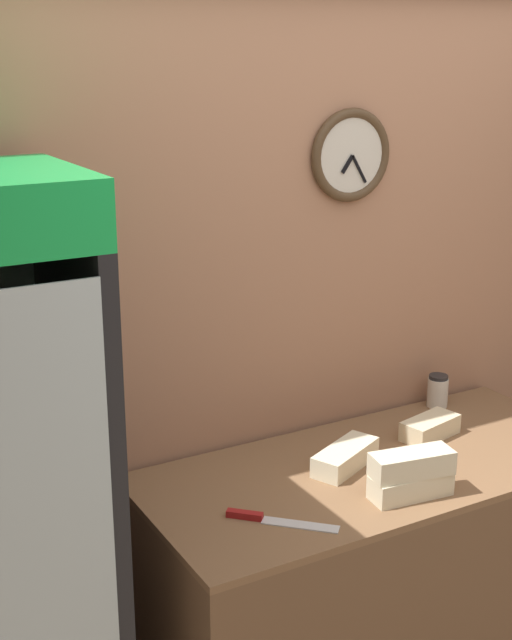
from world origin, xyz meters
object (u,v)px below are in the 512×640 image
sandwich_flat_right (430,428)px  condiment_jar (438,391)px  sandwich_stack_bottom (411,485)px  sandwich_stack_middle (412,464)px  chefs_knife (266,519)px  sandwich_flat_left (345,457)px

sandwich_flat_right → condiment_jar: condiment_jar is taller
sandwich_stack_bottom → sandwich_flat_right: bearing=42.7°
sandwich_stack_middle → condiment_jar: bearing=43.5°
chefs_knife → sandwich_flat_right: bearing=15.6°
sandwich_stack_middle → condiment_jar: (0.57, 0.54, -0.05)m
sandwich_flat_right → chefs_knife: sandwich_flat_right is taller
sandwich_flat_left → sandwich_flat_right: bearing=6.8°
chefs_knife → condiment_jar: condiment_jar is taller
sandwich_flat_right → chefs_knife: size_ratio=0.90×
sandwich_stack_bottom → condiment_jar: 0.79m
sandwich_flat_left → sandwich_flat_right: (0.42, 0.05, -0.00)m
sandwich_stack_bottom → chefs_knife: (-0.48, 0.09, -0.03)m
chefs_knife → condiment_jar: 1.15m
sandwich_stack_bottom → sandwich_stack_middle: sandwich_stack_middle is taller
sandwich_flat_right → sandwich_stack_middle: bearing=-137.3°
sandwich_stack_bottom → condiment_jar: condiment_jar is taller
sandwich_flat_left → sandwich_flat_right: size_ratio=1.21×
sandwich_flat_right → sandwich_stack_bottom: bearing=-137.3°
sandwich_stack_middle → sandwich_flat_right: size_ratio=1.13×
sandwich_stack_bottom → sandwich_stack_middle: 0.08m
sandwich_flat_left → sandwich_stack_middle: bearing=-77.3°
sandwich_stack_bottom → sandwich_flat_right: 0.48m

